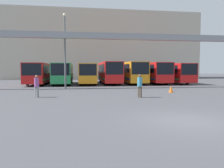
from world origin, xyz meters
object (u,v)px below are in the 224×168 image
(bus_slot_4, at_px, (131,71))
(pedestrian_near_right, at_px, (140,85))
(bus_slot_0, at_px, (41,72))
(bus_slot_1, at_px, (63,72))
(bus_slot_3, at_px, (109,72))
(bus_slot_2, at_px, (87,72))
(bus_slot_6, at_px, (171,72))
(traffic_cone, at_px, (171,89))
(lamp_post, at_px, (65,48))
(bus_slot_5, at_px, (152,72))
(pedestrian_mid_left, at_px, (37,86))

(bus_slot_4, relative_size, pedestrian_near_right, 5.83)
(bus_slot_0, bearing_deg, bus_slot_1, -18.60)
(bus_slot_1, height_order, bus_slot_3, bus_slot_3)
(bus_slot_2, xyz_separation_m, bus_slot_6, (13.76, 0.18, 0.04))
(pedestrian_near_right, height_order, traffic_cone, pedestrian_near_right)
(bus_slot_0, bearing_deg, traffic_cone, -45.45)
(bus_slot_1, height_order, pedestrian_near_right, bus_slot_1)
(bus_slot_1, relative_size, bus_slot_2, 0.85)
(bus_slot_0, distance_m, lamp_post, 9.94)
(bus_slot_0, bearing_deg, bus_slot_5, -2.81)
(bus_slot_0, height_order, bus_slot_6, bus_slot_6)
(bus_slot_4, height_order, pedestrian_near_right, bus_slot_4)
(bus_slot_0, xyz_separation_m, bus_slot_3, (10.32, -0.94, 0.11))
(traffic_cone, bearing_deg, bus_slot_5, 78.45)
(bus_slot_1, distance_m, traffic_cone, 17.40)
(bus_slot_1, relative_size, pedestrian_near_right, 5.65)
(bus_slot_3, relative_size, bus_slot_5, 0.98)
(bus_slot_3, height_order, traffic_cone, bus_slot_3)
(lamp_post, bearing_deg, pedestrian_mid_left, -101.86)
(pedestrian_mid_left, height_order, pedestrian_near_right, pedestrian_near_right)
(pedestrian_mid_left, bearing_deg, bus_slot_0, -51.43)
(bus_slot_1, height_order, traffic_cone, bus_slot_1)
(bus_slot_5, distance_m, pedestrian_mid_left, 21.48)
(bus_slot_1, distance_m, pedestrian_mid_left, 15.40)
(pedestrian_mid_left, height_order, lamp_post, lamp_post)
(bus_slot_4, bearing_deg, pedestrian_mid_left, -125.89)
(bus_slot_6, xyz_separation_m, traffic_cone, (-6.25, -14.54, -1.44))
(pedestrian_mid_left, bearing_deg, lamp_post, -72.01)
(pedestrian_mid_left, distance_m, pedestrian_near_right, 8.02)
(bus_slot_5, relative_size, bus_slot_6, 0.87)
(pedestrian_mid_left, bearing_deg, traffic_cone, -141.04)
(bus_slot_4, distance_m, lamp_post, 12.47)
(bus_slot_5, bearing_deg, bus_slot_2, 176.74)
(lamp_post, bearing_deg, bus_slot_0, 116.25)
(bus_slot_1, xyz_separation_m, bus_slot_3, (6.88, 0.21, 0.12))
(bus_slot_5, height_order, bus_slot_6, bus_slot_5)
(bus_slot_0, height_order, lamp_post, lamp_post)
(bus_slot_6, distance_m, lamp_post, 18.70)
(pedestrian_mid_left, distance_m, traffic_cone, 12.02)
(pedestrian_near_right, height_order, lamp_post, lamp_post)
(bus_slot_4, height_order, traffic_cone, bus_slot_4)
(bus_slot_1, xyz_separation_m, pedestrian_near_right, (7.02, -16.61, -0.79))
(bus_slot_3, relative_size, bus_slot_6, 0.86)
(bus_slot_4, relative_size, bus_slot_6, 0.85)
(bus_slot_6, relative_size, pedestrian_mid_left, 7.12)
(bus_slot_6, bearing_deg, pedestrian_near_right, -119.91)
(bus_slot_2, height_order, pedestrian_near_right, bus_slot_2)
(bus_slot_0, distance_m, bus_slot_2, 6.88)
(bus_slot_1, relative_size, lamp_post, 1.20)
(bus_slot_5, bearing_deg, traffic_cone, -101.55)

